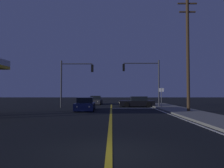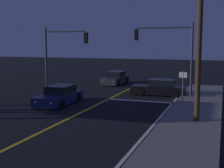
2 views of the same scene
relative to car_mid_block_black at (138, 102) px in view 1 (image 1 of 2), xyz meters
name	(u,v)px [view 1 (image 1 of 2)]	position (x,y,z in m)	size (l,w,h in m)	color
ground_plane	(110,153)	(-3.37, -22.99, -0.58)	(160.00, 160.00, 0.00)	black
sidewalk_right	(200,116)	(3.49, -12.35, -0.51)	(3.20, 38.32, 0.15)	slate
lane_line_center	(111,117)	(-3.37, -12.35, -0.58)	(0.20, 36.19, 0.01)	gold
lane_line_edge_right	(176,117)	(1.64, -12.35, -0.58)	(0.16, 36.19, 0.01)	silver
stop_bar	(134,108)	(-0.74, -3.20, -0.58)	(5.26, 0.50, 0.01)	silver
car_mid_block_black	(138,102)	(0.00, 0.00, 0.00)	(4.61, 1.98, 1.34)	black
car_side_waiting_charcoal	(96,101)	(-5.82, 5.76, 0.00)	(1.96, 4.40, 1.34)	#2D2D33
car_lead_oncoming_navy	(86,105)	(-6.06, -6.30, 0.00)	(2.08, 4.69, 1.34)	navy
traffic_signal_near_right	(146,75)	(1.02, -0.90, 3.45)	(4.71, 0.28, 5.98)	#38383D
traffic_signal_far_left	(73,76)	(-8.01, -2.30, 3.25)	(3.98, 0.28, 5.73)	#38383D
utility_pole_right	(188,52)	(3.79, -8.81, 5.04)	(1.81, 0.30, 10.81)	#42301E
street_sign_corner	(162,95)	(2.39, -3.70, 1.03)	(0.56, 0.10, 2.40)	slate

